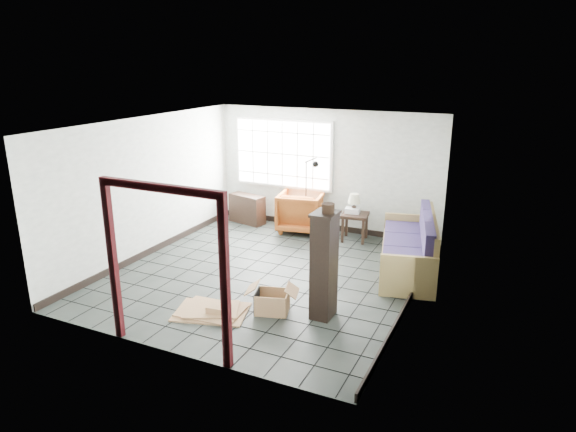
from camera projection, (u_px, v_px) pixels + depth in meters
The scene contains 15 objects.
ground at pixel (268, 274), 8.94m from camera, with size 5.50×5.50×0.00m, color black.
room_shell at pixel (267, 179), 8.47m from camera, with size 5.02×5.52×2.61m.
window_panel at pixel (283, 154), 11.22m from camera, with size 2.32×0.08×1.52m.
doorway_trim at pixel (164, 249), 6.20m from camera, with size 1.80×0.08×2.20m.
futon_sofa at pixel (412, 251), 8.97m from camera, with size 1.38×2.47×1.03m.
armchair at pixel (301, 210), 11.05m from camera, with size 0.92×0.86×0.95m, color #893913.
side_table at pixel (355, 218), 10.46m from camera, with size 0.59×0.59×0.57m.
table_lamp at pixel (354, 200), 10.44m from camera, with size 0.26×0.26×0.39m.
projector at pixel (352, 210), 10.47m from camera, with size 0.32×0.26×0.10m.
floor_lamp at pixel (310, 193), 10.81m from camera, with size 0.44×0.29×1.65m.
console_shelf at pixel (247, 209), 11.64m from camera, with size 0.89×0.50×0.65m.
tall_shelf at pixel (324, 265), 7.24m from camera, with size 0.33×0.43×1.58m.
pot at pixel (328, 208), 6.98m from camera, with size 0.22×0.22×0.13m.
open_box at pixel (272, 302), 7.56m from camera, with size 0.84×0.57×0.43m.
cardboard_pile at pixel (212, 310), 7.55m from camera, with size 1.21×1.00×0.15m.
Camera 1 is at (3.83, -7.32, 3.59)m, focal length 32.00 mm.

